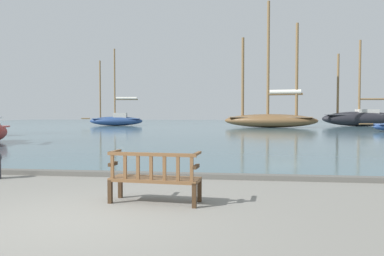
# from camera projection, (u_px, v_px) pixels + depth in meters

# --- Properties ---
(ground_plane) EXTENTS (160.00, 160.00, 0.00)m
(ground_plane) POSITION_uv_depth(u_px,v_px,m) (74.00, 220.00, 5.60)
(ground_plane) COLOR gray
(harbor_water) EXTENTS (100.00, 80.00, 0.08)m
(harbor_water) POSITION_uv_depth(u_px,v_px,m) (222.00, 125.00, 49.19)
(harbor_water) COLOR #476670
(harbor_water) RESTS_ON ground
(quay_edge_kerb) EXTENTS (40.00, 0.30, 0.12)m
(quay_edge_kerb) POSITION_uv_depth(u_px,v_px,m) (142.00, 175.00, 9.41)
(quay_edge_kerb) COLOR #5B5954
(quay_edge_kerb) RESTS_ON ground
(park_bench) EXTENTS (1.64, 0.66, 0.92)m
(park_bench) POSITION_uv_depth(u_px,v_px,m) (154.00, 177.00, 6.65)
(park_bench) COLOR #3D2A19
(park_bench) RESTS_ON ground
(sailboat_distant_harbor) EXTENTS (7.74, 2.84, 9.60)m
(sailboat_distant_harbor) POSITION_uv_depth(u_px,v_px,m) (116.00, 119.00, 46.96)
(sailboat_distant_harbor) COLOR navy
(sailboat_distant_harbor) RESTS_ON harbor_water
(sailboat_far_port) EXTENTS (9.32, 3.20, 10.31)m
(sailboat_far_port) POSITION_uv_depth(u_px,v_px,m) (361.00, 117.00, 44.97)
(sailboat_far_port) COLOR black
(sailboat_far_port) RESTS_ON harbor_water
(sailboat_mid_port) EXTENTS (10.39, 4.53, 13.66)m
(sailboat_mid_port) POSITION_uv_depth(u_px,v_px,m) (270.00, 117.00, 40.76)
(sailboat_mid_port) COLOR brown
(sailboat_mid_port) RESTS_ON harbor_water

